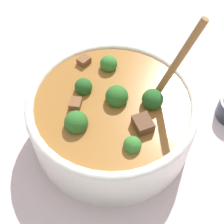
# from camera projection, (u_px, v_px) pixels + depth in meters

# --- Properties ---
(ground_plane) EXTENTS (4.00, 4.00, 0.00)m
(ground_plane) POSITION_uv_depth(u_px,v_px,m) (112.00, 133.00, 0.62)
(ground_plane) COLOR silver
(stew_bowl) EXTENTS (0.30, 0.30, 0.25)m
(stew_bowl) POSITION_uv_depth(u_px,v_px,m) (112.00, 115.00, 0.57)
(stew_bowl) COLOR white
(stew_bowl) RESTS_ON ground_plane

